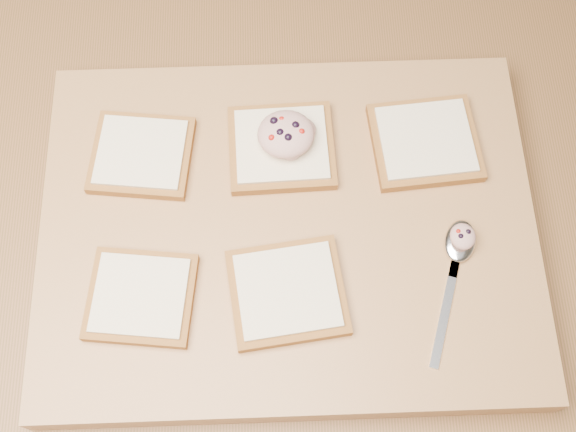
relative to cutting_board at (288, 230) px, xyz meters
name	(u,v)px	position (x,y,z in m)	size (l,w,h in m)	color
ground	(281,356)	(-0.02, 0.05, -0.92)	(4.00, 4.00, 0.00)	#515459
island_counter	(278,302)	(-0.02, 0.05, -0.47)	(2.00, 0.80, 0.90)	slate
cutting_board	(288,230)	(0.00, 0.00, 0.00)	(0.55, 0.42, 0.04)	#A07344
bread_far_left	(142,155)	(-0.16, 0.09, 0.03)	(0.12, 0.11, 0.02)	#9D6628
bread_far_center	(282,147)	(0.00, 0.09, 0.03)	(0.12, 0.11, 0.02)	#9D6628
bread_far_right	(425,142)	(0.16, 0.09, 0.03)	(0.13, 0.12, 0.02)	#9D6628
bread_near_left	(141,297)	(-0.16, -0.08, 0.03)	(0.12, 0.11, 0.02)	#9D6628
bread_near_center	(287,292)	(0.00, -0.08, 0.03)	(0.13, 0.12, 0.02)	#9D6628
tuna_salad_dollop	(286,134)	(0.00, 0.09, 0.05)	(0.06, 0.06, 0.03)	#D79989
spoon	(458,251)	(0.18, -0.04, 0.03)	(0.07, 0.17, 0.01)	silver
spoon_salad	(463,236)	(0.19, -0.03, 0.04)	(0.03, 0.03, 0.02)	#D79989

